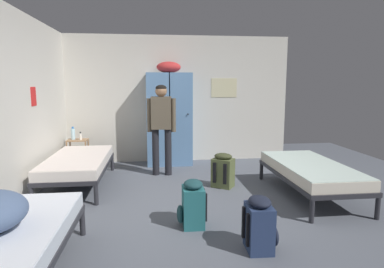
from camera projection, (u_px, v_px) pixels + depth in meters
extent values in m
plane|color=#565B66|center=(194.00, 207.00, 4.44)|extent=(8.79, 8.79, 0.00)
cube|color=beige|center=(178.00, 99.00, 6.97)|extent=(4.69, 0.06, 2.62)
cube|color=beige|center=(3.00, 111.00, 3.97)|extent=(0.06, 5.49, 2.62)
cube|color=beige|center=(224.00, 88.00, 7.01)|extent=(0.55, 0.01, 0.40)
cube|color=red|center=(34.00, 96.00, 4.90)|extent=(0.01, 0.20, 0.28)
cube|color=#5B84B2|center=(158.00, 119.00, 6.67)|extent=(0.44, 0.52, 1.85)
cylinder|color=black|center=(164.00, 114.00, 6.39)|extent=(0.02, 0.03, 0.02)
cube|color=#5B84B2|center=(181.00, 119.00, 6.72)|extent=(0.44, 0.52, 1.85)
cylinder|color=black|center=(188.00, 114.00, 6.45)|extent=(0.02, 0.03, 0.02)
ellipsoid|color=red|center=(169.00, 67.00, 6.54)|extent=(0.48, 0.36, 0.22)
cylinder|color=#99704C|center=(67.00, 156.00, 6.27)|extent=(0.03, 0.03, 0.55)
cylinder|color=#99704C|center=(86.00, 156.00, 6.31)|extent=(0.03, 0.03, 0.55)
cylinder|color=#99704C|center=(71.00, 153.00, 6.54)|extent=(0.03, 0.03, 0.55)
cylinder|color=#99704C|center=(89.00, 153.00, 6.58)|extent=(0.03, 0.03, 0.55)
cube|color=#99704C|center=(78.00, 159.00, 6.44)|extent=(0.38, 0.30, 0.02)
cube|color=#99704C|center=(77.00, 140.00, 6.38)|extent=(0.38, 0.30, 0.02)
cylinder|color=#28282D|center=(31.00, 198.00, 4.39)|extent=(0.06, 0.06, 0.28)
cylinder|color=#28282D|center=(96.00, 195.00, 4.49)|extent=(0.06, 0.06, 0.28)
cylinder|color=#28282D|center=(66.00, 164.00, 6.20)|extent=(0.06, 0.06, 0.28)
cylinder|color=#28282D|center=(112.00, 163.00, 6.30)|extent=(0.06, 0.06, 0.28)
cube|color=#28282D|center=(78.00, 167.00, 5.32)|extent=(0.90, 1.90, 0.06)
cube|color=silver|center=(78.00, 161.00, 5.30)|extent=(0.87, 1.84, 0.14)
cube|color=silver|center=(78.00, 156.00, 5.29)|extent=(0.86, 1.82, 0.01)
cylinder|color=#28282D|center=(308.00, 170.00, 5.82)|extent=(0.06, 0.06, 0.28)
cylinder|color=#28282D|center=(261.00, 171.00, 5.72)|extent=(0.06, 0.06, 0.28)
cylinder|color=#28282D|center=(378.00, 208.00, 4.01)|extent=(0.06, 0.06, 0.28)
cylinder|color=#28282D|center=(312.00, 211.00, 3.91)|extent=(0.06, 0.06, 0.28)
cube|color=#28282D|center=(310.00, 175.00, 4.84)|extent=(0.90, 1.90, 0.06)
cube|color=beige|center=(310.00, 169.00, 4.83)|extent=(0.87, 1.84, 0.14)
cube|color=silver|center=(311.00, 164.00, 4.82)|extent=(0.86, 1.82, 0.01)
cylinder|color=#28282D|center=(1.00, 226.00, 3.50)|extent=(0.06, 0.06, 0.28)
cylinder|color=#28282D|center=(82.00, 223.00, 3.60)|extent=(0.06, 0.06, 0.28)
cube|color=#28282D|center=(3.00, 253.00, 2.62)|extent=(0.90, 1.90, 0.06)
cube|color=silver|center=(2.00, 241.00, 2.61)|extent=(0.87, 1.84, 0.14)
cube|color=silver|center=(1.00, 232.00, 2.60)|extent=(0.86, 1.82, 0.01)
cylinder|color=black|center=(168.00, 152.00, 5.95)|extent=(0.12, 0.12, 0.84)
cylinder|color=black|center=(156.00, 152.00, 5.96)|extent=(0.12, 0.12, 0.84)
cube|color=brown|center=(161.00, 113.00, 5.85)|extent=(0.37, 0.25, 0.57)
cylinder|color=brown|center=(174.00, 115.00, 5.85)|extent=(0.08, 0.08, 0.59)
cylinder|color=brown|center=(149.00, 115.00, 5.86)|extent=(0.08, 0.08, 0.59)
sphere|color=#936B4C|center=(161.00, 91.00, 5.79)|extent=(0.20, 0.20, 0.20)
ellipsoid|color=black|center=(161.00, 88.00, 5.78)|extent=(0.19, 0.19, 0.11)
cylinder|color=#B2DBEA|center=(73.00, 134.00, 6.37)|extent=(0.07, 0.07, 0.21)
cylinder|color=#2666B2|center=(73.00, 128.00, 6.36)|extent=(0.04, 0.04, 0.04)
cylinder|color=white|center=(81.00, 137.00, 6.34)|extent=(0.05, 0.05, 0.13)
cylinder|color=black|center=(80.00, 133.00, 6.33)|extent=(0.03, 0.03, 0.03)
cube|color=#566038|center=(223.00, 173.00, 5.28)|extent=(0.40, 0.38, 0.46)
ellipsoid|color=#383D23|center=(226.00, 176.00, 5.42)|extent=(0.24, 0.20, 0.20)
ellipsoid|color=#383D23|center=(223.00, 156.00, 5.24)|extent=(0.36, 0.34, 0.10)
cube|color=black|center=(225.00, 174.00, 5.12)|extent=(0.05, 0.05, 0.32)
cube|color=black|center=(214.00, 173.00, 5.20)|extent=(0.05, 0.05, 0.32)
cube|color=navy|center=(259.00, 228.00, 3.26)|extent=(0.25, 0.33, 0.46)
ellipsoid|color=black|center=(273.00, 235.00, 3.29)|extent=(0.09, 0.24, 0.20)
ellipsoid|color=black|center=(260.00, 202.00, 3.22)|extent=(0.23, 0.30, 0.10)
cube|color=black|center=(248.00, 230.00, 3.16)|extent=(0.03, 0.05, 0.32)
cube|color=black|center=(243.00, 222.00, 3.34)|extent=(0.03, 0.05, 0.32)
cube|color=#23666B|center=(193.00, 207.00, 3.82)|extent=(0.24, 0.32, 0.46)
ellipsoid|color=#193D42|center=(180.00, 214.00, 3.82)|extent=(0.08, 0.24, 0.20)
ellipsoid|color=#193D42|center=(193.00, 184.00, 3.78)|extent=(0.22, 0.29, 0.10)
cube|color=black|center=(204.00, 202.00, 3.92)|extent=(0.02, 0.05, 0.32)
cube|color=black|center=(206.00, 207.00, 3.75)|extent=(0.02, 0.05, 0.32)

